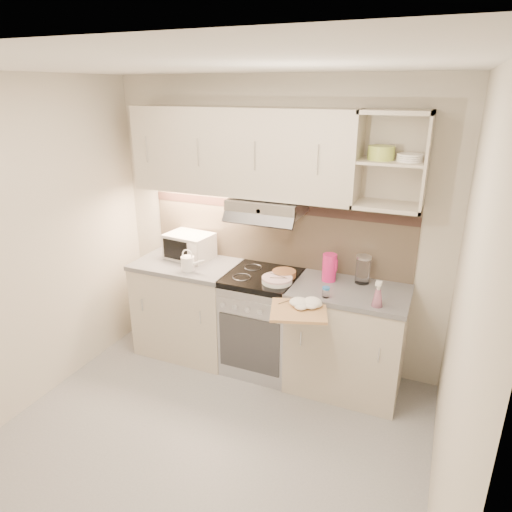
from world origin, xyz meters
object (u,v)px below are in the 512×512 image
at_px(electric_range, 262,322).
at_px(microwave, 189,246).
at_px(pink_pitcher, 329,267).
at_px(plate_stack, 277,280).
at_px(glass_jar, 363,269).
at_px(spray_bottle, 378,296).
at_px(cutting_board, 299,311).
at_px(watering_can, 188,263).

xyz_separation_m(electric_range, microwave, (-0.78, 0.12, 0.56)).
bearing_deg(microwave, pink_pitcher, 5.75).
height_order(plate_stack, glass_jar, glass_jar).
distance_m(glass_jar, spray_bottle, 0.42).
bearing_deg(cutting_board, spray_bottle, 7.05).
bearing_deg(plate_stack, electric_range, 148.46).
relative_size(spray_bottle, cutting_board, 0.53).
xyz_separation_m(pink_pitcher, spray_bottle, (0.44, -0.32, -0.03)).
relative_size(electric_range, spray_bottle, 4.22).
relative_size(microwave, plate_stack, 1.76).
distance_m(electric_range, spray_bottle, 1.14).
xyz_separation_m(pink_pitcher, cutting_board, (-0.08, -0.56, -0.14)).
relative_size(pink_pitcher, cutting_board, 0.57).
distance_m(microwave, plate_stack, 0.98).
bearing_deg(watering_can, spray_bottle, -3.27).
xyz_separation_m(electric_range, plate_stack, (0.17, -0.10, 0.47)).
relative_size(watering_can, spray_bottle, 1.06).
bearing_deg(watering_can, electric_range, 12.94).
bearing_deg(pink_pitcher, watering_can, -159.49).
relative_size(watering_can, glass_jar, 0.98).
bearing_deg(electric_range, spray_bottle, -12.54).
bearing_deg(spray_bottle, watering_can, -179.73).
distance_m(microwave, cutting_board, 1.39).
relative_size(electric_range, plate_stack, 3.59).
xyz_separation_m(electric_range, pink_pitcher, (0.55, 0.10, 0.56)).
bearing_deg(microwave, glass_jar, 8.05).
bearing_deg(pink_pitcher, electric_range, -161.38).
distance_m(microwave, spray_bottle, 1.80).
bearing_deg(pink_pitcher, plate_stack, -143.30).
bearing_deg(glass_jar, electric_range, -168.68).
bearing_deg(spray_bottle, plate_stack, 174.46).
height_order(glass_jar, spray_bottle, glass_jar).
relative_size(electric_range, watering_can, 3.99).
bearing_deg(cutting_board, plate_stack, 112.61).
xyz_separation_m(pink_pitcher, glass_jar, (0.26, 0.06, 0.00)).
height_order(watering_can, spray_bottle, spray_bottle).
relative_size(microwave, watering_can, 1.95).
bearing_deg(spray_bottle, microwave, 171.73).
bearing_deg(electric_range, watering_can, -166.02).
distance_m(microwave, watering_can, 0.32).
bearing_deg(microwave, plate_stack, -6.67).
bearing_deg(microwave, spray_bottle, -4.35).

